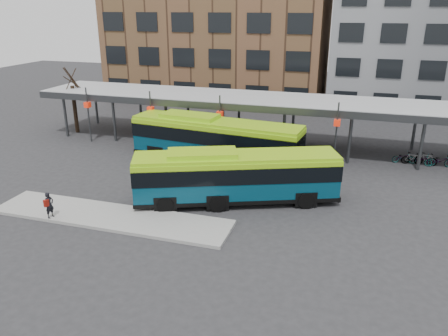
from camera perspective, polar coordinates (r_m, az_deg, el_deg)
ground at (r=26.08m, az=-0.68°, el=-5.29°), size 120.00×120.00×0.00m
boarding_island at (r=25.74m, az=-14.59°, el=-6.15°), size 14.00×3.00×0.18m
canopy at (r=36.74m, az=5.40°, el=8.70°), size 40.00×6.53×4.80m
tree at (r=43.53m, az=-18.92°, el=7.56°), size 1.64×1.64×5.60m
building_brick at (r=57.03m, az=-0.51°, el=20.11°), size 26.00×14.00×22.00m
bus_front at (r=26.22m, az=1.50°, el=-0.98°), size 12.27×6.93×3.36m
bus_rear at (r=33.03m, az=-1.17°, el=3.82°), size 13.33×4.23×3.61m
pedestrian at (r=26.18m, az=-21.86°, el=-4.49°), size 0.46×0.63×1.50m
bike_rack at (r=36.15m, az=24.42°, el=1.07°), size 4.39×1.23×0.97m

